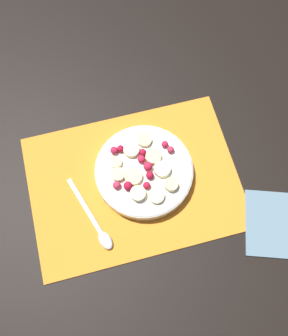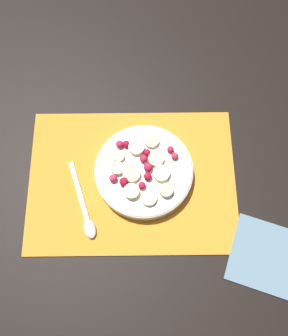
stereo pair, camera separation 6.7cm
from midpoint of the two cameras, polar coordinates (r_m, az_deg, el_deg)
ground_plane at (r=0.82m, az=-3.87°, el=-2.47°), size 3.00×3.00×0.00m
placemat at (r=0.82m, az=-3.88°, el=-2.41°), size 0.45×0.33×0.01m
fruit_bowl at (r=0.81m, az=-2.39°, el=-0.71°), size 0.21×0.21×0.05m
spoon at (r=0.80m, az=-9.56°, el=-9.09°), size 0.07×0.17×0.01m
napkin at (r=0.84m, az=18.33°, el=-8.44°), size 0.20×0.19×0.01m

